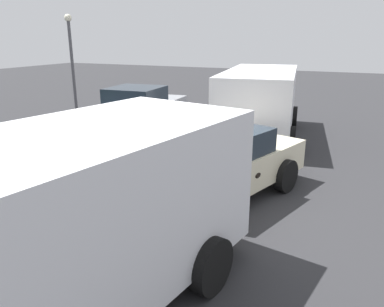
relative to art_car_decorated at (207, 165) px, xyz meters
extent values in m
plane|color=#2D2D30|center=(-0.02, 0.01, -0.70)|extent=(60.00, 60.00, 0.00)
cube|color=beige|center=(-0.02, 0.01, -0.10)|extent=(4.82, 3.05, 0.62)
cube|color=#1E2833|center=(0.10, -0.03, 0.43)|extent=(2.36, 2.15, 0.45)
cylinder|color=black|center=(-1.63, -0.44, -0.36)|extent=(0.71, 0.41, 0.67)
cylinder|color=black|center=(-1.08, 1.29, -0.36)|extent=(0.71, 0.41, 0.67)
cylinder|color=black|center=(1.03, -1.28, -0.36)|extent=(0.71, 0.41, 0.67)
cylinder|color=black|center=(1.58, 0.45, -0.36)|extent=(0.71, 0.41, 0.67)
ellipsoid|color=black|center=(-1.13, -0.58, -0.05)|extent=(0.18, 0.07, 0.16)
ellipsoid|color=black|center=(0.07, -0.96, -0.08)|extent=(0.17, 0.07, 0.10)
ellipsoid|color=black|center=(-1.39, -0.49, -0.24)|extent=(0.11, 0.05, 0.08)
ellipsoid|color=black|center=(-1.50, -0.46, -0.10)|extent=(0.19, 0.08, 0.12)
ellipsoid|color=black|center=(1.10, 0.59, -0.17)|extent=(0.18, 0.07, 0.13)
ellipsoid|color=black|center=(-2.04, -0.29, -0.12)|extent=(0.12, 0.06, 0.12)
ellipsoid|color=black|center=(-1.09, -0.59, -0.03)|extent=(0.12, 0.05, 0.15)
cone|color=black|center=(-1.22, 0.52, 0.24)|extent=(0.13, 0.13, 0.06)
sphere|color=black|center=(-1.25, 0.39, 0.26)|extent=(0.10, 0.10, 0.10)
cone|color=black|center=(-1.85, 0.81, 0.27)|extent=(0.13, 0.13, 0.12)
cone|color=silver|center=(-1.45, 0.76, 0.25)|extent=(0.12, 0.12, 0.08)
sphere|color=gray|center=(-1.30, 0.23, 0.24)|extent=(0.06, 0.06, 0.06)
cylinder|color=tan|center=(-0.96, 0.76, 0.27)|extent=(0.10, 0.10, 0.13)
cone|color=tan|center=(-1.48, 0.84, 0.25)|extent=(0.10, 0.10, 0.08)
cone|color=silver|center=(-1.45, 0.72, 0.27)|extent=(0.09, 0.09, 0.12)
sphere|color=#A87A38|center=(-1.70, 0.33, 0.24)|extent=(0.07, 0.07, 0.07)
cone|color=silver|center=(-1.90, 0.19, 0.25)|extent=(0.08, 0.08, 0.09)
cylinder|color=orange|center=(0.51, -0.28, 0.71)|extent=(0.09, 0.09, 0.10)
cylinder|color=black|center=(0.90, 0.34, 0.70)|extent=(0.08, 0.08, 0.07)
cylinder|color=silver|center=(-0.21, 0.42, 0.72)|extent=(0.10, 0.10, 0.11)
cone|color=silver|center=(-0.58, -0.15, 0.71)|extent=(0.06, 0.06, 0.10)
cylinder|color=#51381E|center=(0.75, -0.02, 0.71)|extent=(0.12, 0.12, 0.10)
cone|color=beige|center=(-0.56, -0.33, 0.77)|extent=(0.19, 0.19, 0.22)
cone|color=beige|center=(-0.27, 0.60, 0.77)|extent=(0.19, 0.19, 0.22)
cube|color=silver|center=(-3.87, 0.25, 0.50)|extent=(5.58, 2.96, 1.79)
cylinder|color=black|center=(-2.50, -1.05, -0.34)|extent=(0.75, 0.37, 0.72)
cylinder|color=black|center=(-2.12, 0.95, -0.34)|extent=(0.75, 0.37, 0.72)
cube|color=silver|center=(5.20, 0.37, 0.48)|extent=(5.38, 2.76, 1.73)
cube|color=#1E2833|center=(3.42, 0.11, 0.82)|extent=(0.38, 1.78, 0.62)
cylinder|color=black|center=(3.83, -0.88, -0.34)|extent=(0.75, 0.34, 0.72)
cylinder|color=black|center=(3.52, 1.17, -0.34)|extent=(0.75, 0.34, 0.72)
cylinder|color=black|center=(6.87, -0.42, -0.34)|extent=(0.75, 0.34, 0.72)
cylinder|color=black|center=(6.57, 1.62, -0.34)|extent=(0.75, 0.34, 0.72)
cube|color=gray|center=(4.38, 4.13, -0.10)|extent=(4.05, 2.00, 0.65)
cube|color=#1E2833|center=(3.99, 4.11, 0.50)|extent=(1.73, 1.69, 0.55)
cylinder|color=black|center=(5.54, 5.10, -0.38)|extent=(0.66, 0.27, 0.64)
cylinder|color=black|center=(5.67, 3.35, -0.38)|extent=(0.66, 0.27, 0.64)
cylinder|color=black|center=(3.10, 4.92, -0.38)|extent=(0.66, 0.27, 0.64)
cylinder|color=black|center=(3.23, 3.17, -0.38)|extent=(0.66, 0.27, 0.64)
cylinder|color=#4C4C51|center=(5.63, 8.04, 1.09)|extent=(0.12, 0.12, 3.57)
sphere|color=#EAE5C6|center=(5.63, 8.04, 2.99)|extent=(0.28, 0.28, 0.28)
camera|label=1|loc=(-6.17, -2.47, 2.31)|focal=35.02mm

